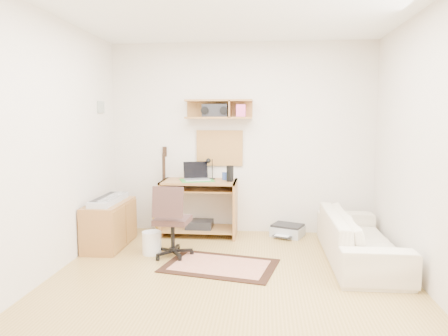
# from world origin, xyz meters

# --- Properties ---
(floor) EXTENTS (3.60, 4.00, 0.01)m
(floor) POSITION_xyz_m (0.00, 0.00, -0.01)
(floor) COLOR #B08C49
(floor) RESTS_ON ground
(back_wall) EXTENTS (3.60, 0.01, 2.60)m
(back_wall) POSITION_xyz_m (0.00, 2.00, 1.30)
(back_wall) COLOR beige
(back_wall) RESTS_ON ground
(left_wall) EXTENTS (0.01, 4.00, 2.60)m
(left_wall) POSITION_xyz_m (-1.80, 0.00, 1.30)
(left_wall) COLOR beige
(left_wall) RESTS_ON ground
(right_wall) EXTENTS (0.01, 4.00, 2.60)m
(right_wall) POSITION_xyz_m (1.80, 0.00, 1.30)
(right_wall) COLOR beige
(right_wall) RESTS_ON ground
(wall_shelf) EXTENTS (0.90, 0.25, 0.26)m
(wall_shelf) POSITION_xyz_m (-0.30, 1.88, 1.70)
(wall_shelf) COLOR #9B6937
(wall_shelf) RESTS_ON back_wall
(cork_board) EXTENTS (0.64, 0.03, 0.49)m
(cork_board) POSITION_xyz_m (-0.30, 1.98, 1.17)
(cork_board) COLOR tan
(cork_board) RESTS_ON back_wall
(wall_photo) EXTENTS (0.02, 0.20, 0.15)m
(wall_photo) POSITION_xyz_m (-1.79, 1.50, 1.72)
(wall_photo) COLOR #4C8CBF
(wall_photo) RESTS_ON left_wall
(desk) EXTENTS (1.00, 0.55, 0.75)m
(desk) POSITION_xyz_m (-0.55, 1.73, 0.38)
(desk) COLOR #9B6937
(desk) RESTS_ON floor
(laptop) EXTENTS (0.41, 0.41, 0.25)m
(laptop) POSITION_xyz_m (-0.58, 1.71, 0.88)
(laptop) COLOR silver
(laptop) RESTS_ON desk
(speaker) EXTENTS (0.09, 0.09, 0.21)m
(speaker) POSITION_xyz_m (-0.13, 1.68, 0.85)
(speaker) COLOR black
(speaker) RESTS_ON desk
(desk_lamp) EXTENTS (0.10, 0.10, 0.29)m
(desk_lamp) POSITION_xyz_m (-0.39, 1.87, 0.89)
(desk_lamp) COLOR black
(desk_lamp) RESTS_ON desk
(pencil_cup) EXTENTS (0.07, 0.07, 0.10)m
(pencil_cup) POSITION_xyz_m (-0.22, 1.83, 0.80)
(pencil_cup) COLOR #314C93
(pencil_cup) RESTS_ON desk
(boombox) EXTENTS (0.34, 0.15, 0.17)m
(boombox) POSITION_xyz_m (-0.35, 1.87, 1.68)
(boombox) COLOR black
(boombox) RESTS_ON wall_shelf
(rug) EXTENTS (1.30, 1.00, 0.02)m
(rug) POSITION_xyz_m (-0.14, 0.53, 0.01)
(rug) COLOR #D4B28E
(rug) RESTS_ON floor
(task_chair) EXTENTS (0.46, 0.46, 0.85)m
(task_chair) POSITION_xyz_m (-0.72, 0.81, 0.42)
(task_chair) COLOR #382521
(task_chair) RESTS_ON floor
(cabinet) EXTENTS (0.40, 0.90, 0.55)m
(cabinet) POSITION_xyz_m (-1.58, 1.13, 0.28)
(cabinet) COLOR #9B6937
(cabinet) RESTS_ON floor
(music_keyboard) EXTENTS (0.24, 0.78, 0.07)m
(music_keyboard) POSITION_xyz_m (-1.58, 1.13, 0.58)
(music_keyboard) COLOR #B2B5BA
(music_keyboard) RESTS_ON cabinet
(guitar) EXTENTS (0.36, 0.27, 1.19)m
(guitar) POSITION_xyz_m (-1.08, 1.86, 0.60)
(guitar) COLOR #B28537
(guitar) RESTS_ON floor
(waste_basket) EXTENTS (0.22, 0.22, 0.27)m
(waste_basket) POSITION_xyz_m (-0.98, 0.87, 0.13)
(waste_basket) COLOR white
(waste_basket) RESTS_ON floor
(printer) EXTENTS (0.49, 0.45, 0.15)m
(printer) POSITION_xyz_m (0.64, 1.79, 0.09)
(printer) COLOR #A5A8AA
(printer) RESTS_ON floor
(sofa) EXTENTS (0.53, 1.81, 0.71)m
(sofa) POSITION_xyz_m (1.38, 0.87, 0.35)
(sofa) COLOR beige
(sofa) RESTS_ON floor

